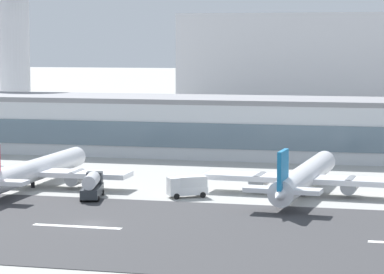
{
  "coord_description": "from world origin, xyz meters",
  "views": [
    {
      "loc": [
        41.63,
        -112.52,
        23.73
      ],
      "look_at": [
        5.47,
        32.6,
        8.34
      ],
      "focal_mm": 86.75,
      "sensor_mm": 36.0,
      "label": 1
    }
  ],
  "objects_px": {
    "terminal_building": "(218,126)",
    "distant_hotel_block": "(371,63)",
    "airliner_blue_tail_gate_1": "(303,178)",
    "service_box_truck_1": "(187,186)",
    "airliner_red_tail_gate_0": "(33,171)",
    "control_tower": "(14,29)",
    "service_fuel_truck_0": "(92,185)"
  },
  "relations": [
    {
      "from": "service_fuel_truck_0",
      "to": "service_box_truck_1",
      "type": "distance_m",
      "value": 14.48
    },
    {
      "from": "service_fuel_truck_0",
      "to": "control_tower",
      "type": "bearing_deg",
      "value": 18.14
    },
    {
      "from": "terminal_building",
      "to": "service_box_truck_1",
      "type": "relative_size",
      "value": 31.1
    },
    {
      "from": "terminal_building",
      "to": "distant_hotel_block",
      "type": "distance_m",
      "value": 130.39
    },
    {
      "from": "service_fuel_truck_0",
      "to": "service_box_truck_1",
      "type": "xyz_separation_m",
      "value": [
        13.8,
        4.41,
        -0.24
      ]
    },
    {
      "from": "terminal_building",
      "to": "airliner_red_tail_gate_0",
      "type": "height_order",
      "value": "terminal_building"
    },
    {
      "from": "airliner_blue_tail_gate_1",
      "to": "service_box_truck_1",
      "type": "distance_m",
      "value": 18.06
    },
    {
      "from": "airliner_red_tail_gate_0",
      "to": "terminal_building",
      "type": "bearing_deg",
      "value": -21.63
    },
    {
      "from": "terminal_building",
      "to": "service_fuel_truck_0",
      "type": "height_order",
      "value": "terminal_building"
    },
    {
      "from": "terminal_building",
      "to": "control_tower",
      "type": "xyz_separation_m",
      "value": [
        -60.61,
        31.57,
        20.96
      ]
    },
    {
      "from": "terminal_building",
      "to": "distant_hotel_block",
      "type": "bearing_deg",
      "value": 79.2
    },
    {
      "from": "service_box_truck_1",
      "to": "service_fuel_truck_0",
      "type": "bearing_deg",
      "value": -14.97
    },
    {
      "from": "distant_hotel_block",
      "to": "service_fuel_truck_0",
      "type": "xyz_separation_m",
      "value": [
        -31.3,
        -185.64,
        -14.56
      ]
    },
    {
      "from": "service_fuel_truck_0",
      "to": "service_box_truck_1",
      "type": "bearing_deg",
      "value": -85.09
    },
    {
      "from": "distant_hotel_block",
      "to": "airliner_blue_tail_gate_1",
      "type": "distance_m",
      "value": 175.94
    },
    {
      "from": "control_tower",
      "to": "terminal_building",
      "type": "bearing_deg",
      "value": -27.51
    },
    {
      "from": "airliner_red_tail_gate_0",
      "to": "airliner_blue_tail_gate_1",
      "type": "xyz_separation_m",
      "value": [
        43.88,
        2.5,
        0.11
      ]
    },
    {
      "from": "distant_hotel_block",
      "to": "service_box_truck_1",
      "type": "distance_m",
      "value": 182.68
    },
    {
      "from": "control_tower",
      "to": "airliner_blue_tail_gate_1",
      "type": "relative_size",
      "value": 1.02
    },
    {
      "from": "distant_hotel_block",
      "to": "airliner_red_tail_gate_0",
      "type": "relative_size",
      "value": 3.13
    },
    {
      "from": "terminal_building",
      "to": "service_box_truck_1",
      "type": "height_order",
      "value": "terminal_building"
    },
    {
      "from": "control_tower",
      "to": "distant_hotel_block",
      "type": "bearing_deg",
      "value": 48.52
    },
    {
      "from": "terminal_building",
      "to": "airliner_blue_tail_gate_1",
      "type": "xyz_separation_m",
      "value": [
        23.91,
        -47.74,
        -3.26
      ]
    },
    {
      "from": "terminal_building",
      "to": "control_tower",
      "type": "relative_size",
      "value": 4.58
    },
    {
      "from": "terminal_building",
      "to": "airliner_blue_tail_gate_1",
      "type": "height_order",
      "value": "terminal_building"
    },
    {
      "from": "airliner_red_tail_gate_0",
      "to": "airliner_blue_tail_gate_1",
      "type": "height_order",
      "value": "airliner_blue_tail_gate_1"
    },
    {
      "from": "control_tower",
      "to": "service_fuel_truck_0",
      "type": "bearing_deg",
      "value": -59.06
    },
    {
      "from": "control_tower",
      "to": "airliner_red_tail_gate_0",
      "type": "height_order",
      "value": "control_tower"
    },
    {
      "from": "airliner_blue_tail_gate_1",
      "to": "service_box_truck_1",
      "type": "xyz_separation_m",
      "value": [
        -17.06,
        -5.83,
        -1.03
      ]
    },
    {
      "from": "service_box_truck_1",
      "to": "airliner_blue_tail_gate_1",
      "type": "bearing_deg",
      "value": 166.2
    },
    {
      "from": "airliner_red_tail_gate_0",
      "to": "control_tower",
      "type": "bearing_deg",
      "value": 26.47
    },
    {
      "from": "terminal_building",
      "to": "distant_hotel_block",
      "type": "height_order",
      "value": "distant_hotel_block"
    }
  ]
}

